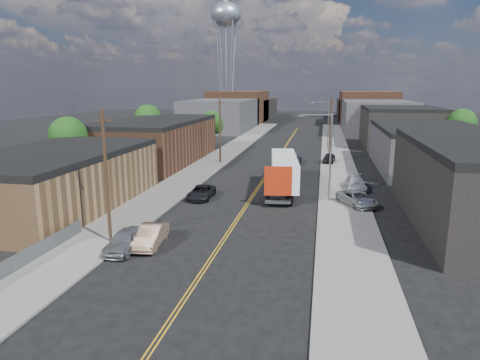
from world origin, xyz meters
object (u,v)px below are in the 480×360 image
at_px(car_left_c, 201,192).
at_px(car_right_lot_b, 356,183).
at_px(car_left_b, 151,236).
at_px(car_ahead_truck, 294,160).
at_px(semi_truck, 285,169).
at_px(car_right_lot_a, 357,198).
at_px(water_tower, 226,19).
at_px(car_right_lot_c, 329,158).
at_px(car_left_a, 125,240).

relative_size(car_left_c, car_right_lot_b, 0.99).
bearing_deg(car_left_b, car_left_c, 84.86).
bearing_deg(car_ahead_truck, semi_truck, -89.89).
bearing_deg(car_right_lot_a, water_tower, 83.43).
distance_m(car_left_c, car_right_lot_c, 27.43).
height_order(car_right_lot_c, car_ahead_truck, car_right_lot_c).
bearing_deg(car_left_b, car_right_lot_a, 35.46).
xyz_separation_m(water_tower, car_left_a, (15.60, -101.21, -29.86)).
height_order(car_right_lot_a, car_right_lot_b, car_right_lot_b).
distance_m(semi_truck, car_ahead_truck, 16.25).
height_order(car_left_a, car_right_lot_a, car_left_a).
bearing_deg(semi_truck, car_left_c, -152.06).
height_order(car_left_c, car_right_lot_b, car_right_lot_b).
height_order(water_tower, car_right_lot_c, water_tower).
height_order(car_right_lot_b, car_right_lot_c, car_right_lot_b).
distance_m(car_left_b, car_right_lot_a, 20.83).
xyz_separation_m(car_left_b, car_right_lot_c, (13.20, 37.79, 0.08)).
relative_size(car_left_b, car_right_lot_c, 1.14).
bearing_deg(car_right_lot_b, car_left_c, -160.64).
relative_size(water_tower, car_left_b, 7.97).
relative_size(water_tower, car_ahead_truck, 8.09).
bearing_deg(car_left_c, car_ahead_truck, 68.00).
distance_m(car_right_lot_a, car_right_lot_b, 6.74).
bearing_deg(water_tower, car_ahead_truck, -68.68).
distance_m(car_left_c, car_ahead_truck, 23.43).
xyz_separation_m(car_left_a, car_right_lot_b, (17.40, 21.71, 0.08)).
xyz_separation_m(semi_truck, car_ahead_truck, (-0.09, 16.16, -1.69)).
height_order(car_left_b, car_right_lot_a, car_right_lot_a).
bearing_deg(semi_truck, water_tower, 100.20).
bearing_deg(water_tower, semi_truck, -72.63).
bearing_deg(car_left_a, semi_truck, 65.24).
relative_size(car_left_b, car_ahead_truck, 1.02).
relative_size(semi_truck, car_left_a, 3.44).
bearing_deg(semi_truck, car_left_b, -119.67).
xyz_separation_m(car_left_b, car_ahead_truck, (8.03, 35.77, -0.13)).
bearing_deg(car_right_lot_c, semi_truck, -97.56).
height_order(water_tower, car_right_lot_b, water_tower).
distance_m(water_tower, car_right_lot_c, 75.24).
xyz_separation_m(car_right_lot_a, car_right_lot_b, (0.31, 6.73, 0.02)).
bearing_deg(car_right_lot_b, car_right_lot_c, 96.21).
bearing_deg(car_right_lot_a, car_ahead_truck, 81.80).
bearing_deg(car_right_lot_b, water_tower, 109.59).
bearing_deg(car_ahead_truck, car_left_b, -102.86).
bearing_deg(car_left_a, car_left_c, 84.90).
xyz_separation_m(car_left_c, car_right_lot_a, (15.82, -0.12, 0.17)).
height_order(semi_truck, car_left_a, semi_truck).
distance_m(water_tower, car_left_a, 106.67).
bearing_deg(car_right_lot_c, car_right_lot_a, -76.05).
xyz_separation_m(car_left_b, car_left_c, (-0.12, 13.81, -0.08)).
xyz_separation_m(car_left_a, car_left_c, (1.28, 15.09, -0.11)).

